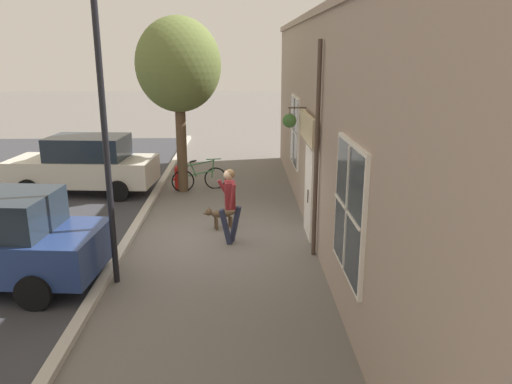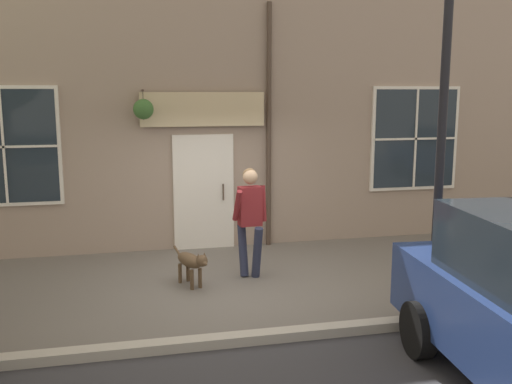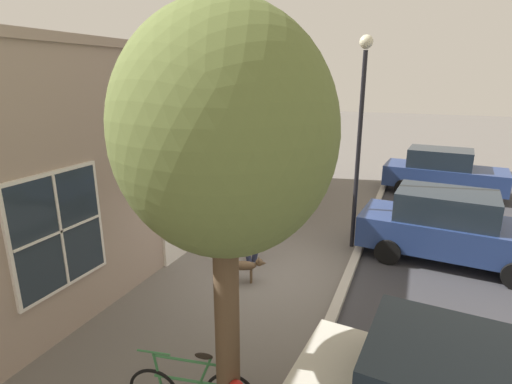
{
  "view_description": "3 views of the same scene",
  "coord_description": "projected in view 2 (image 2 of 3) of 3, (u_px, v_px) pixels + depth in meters",
  "views": [
    {
      "loc": [
        -0.59,
        10.93,
        4.18
      ],
      "look_at": [
        -0.94,
        -0.31,
        1.01
      ],
      "focal_mm": 35.0,
      "sensor_mm": 36.0,
      "label": 1
    },
    {
      "loc": [
        8.02,
        -1.49,
        2.85
      ],
      "look_at": [
        -0.64,
        0.49,
        1.29
      ],
      "focal_mm": 40.0,
      "sensor_mm": 36.0,
      "label": 2
    },
    {
      "loc": [
        3.17,
        -7.9,
        4.4
      ],
      "look_at": [
        -0.73,
        1.54,
        1.43
      ],
      "focal_mm": 28.0,
      "sensor_mm": 36.0,
      "label": 3
    }
  ],
  "objects": [
    {
      "name": "dog_on_leash",
      "position": [
        191.0,
        262.0,
        8.41
      ],
      "size": [
        0.96,
        0.47,
        0.58
      ],
      "color": "brown",
      "rests_on": "ground_plane"
    },
    {
      "name": "street_lamp",
      "position": [
        447.0,
        41.0,
        6.72
      ],
      "size": [
        0.32,
        0.32,
        5.33
      ],
      "color": "black",
      "rests_on": "ground_plane"
    },
    {
      "name": "ground_plane",
      "position": [
        234.0,
        285.0,
        8.52
      ],
      "size": [
        90.0,
        90.0,
        0.0
      ],
      "primitive_type": "plane",
      "color": "#66605B"
    },
    {
      "name": "pedestrian_walking",
      "position": [
        250.0,
        212.0,
        8.73
      ],
      "size": [
        0.55,
        0.55,
        1.72
      ],
      "color": "#282D47",
      "rests_on": "ground_plane"
    },
    {
      "name": "storefront_facade",
      "position": [
        209.0,
        110.0,
        10.33
      ],
      "size": [
        0.95,
        18.0,
        5.07
      ],
      "color": "gray",
      "rests_on": "ground_plane"
    }
  ]
}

